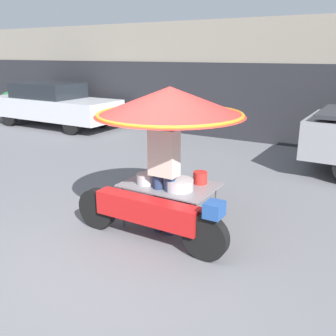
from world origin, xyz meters
name	(u,v)px	position (x,y,z in m)	size (l,w,h in m)	color
ground_plane	(119,257)	(0.00, 0.00, 0.00)	(36.00, 36.00, 0.00)	slate
shopfront_building	(290,81)	(0.00, 7.93, 1.64)	(28.00, 2.06, 3.30)	gray
vendor_motorcycle_cart	(168,119)	(0.08, 1.04, 1.56)	(2.27, 2.02, 1.98)	black
vendor_person	(164,167)	(0.13, 0.86, 0.95)	(0.38, 0.23, 1.69)	navy
parked_car	(53,104)	(-7.22, 5.70, 0.76)	(4.68, 1.64, 1.46)	black
potted_plant	(10,102)	(-10.46, 6.43, 0.54)	(0.78, 0.78, 0.96)	brown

